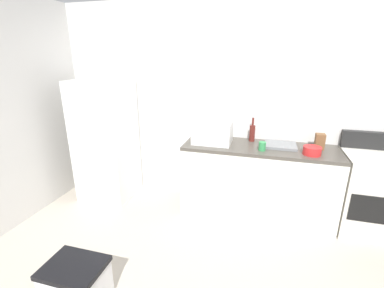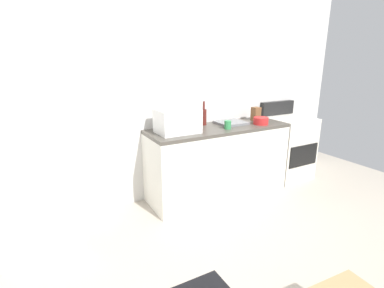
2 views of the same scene
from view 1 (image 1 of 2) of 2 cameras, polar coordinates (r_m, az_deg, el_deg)
name	(u,v)px [view 1 (image 1 of 2)]	position (r m, az deg, el deg)	size (l,w,h in m)	color
ground_plane	(213,278)	(2.72, 4.59, -26.70)	(6.00, 6.00, 0.00)	#B2A899
wall_back	(239,107)	(3.51, 10.10, 7.91)	(5.00, 0.10, 2.60)	silver
kitchen_counter	(257,181)	(3.42, 13.73, -7.63)	(1.80, 0.60, 0.90)	silver
refrigerator	(106,140)	(3.85, -17.91, 0.76)	(0.68, 0.66, 1.63)	white
stove_oven	(368,192)	(3.62, 33.57, -8.59)	(0.60, 0.61, 1.10)	silver
microwave	(213,132)	(3.26, 4.44, 2.56)	(0.46, 0.34, 0.27)	white
sink_basin	(280,145)	(3.32, 18.42, -0.21)	(0.36, 0.32, 0.03)	slate
wine_bottle	(252,133)	(3.41, 12.78, 2.39)	(0.07, 0.07, 0.30)	#591E19
coffee_mug	(262,146)	(3.11, 14.82, -0.48)	(0.08, 0.08, 0.10)	#338C4C
knife_block	(320,142)	(3.37, 25.70, 0.48)	(0.10, 0.10, 0.18)	brown
mixing_bowl	(312,151)	(3.16, 24.35, -1.31)	(0.19, 0.19, 0.09)	red
storage_bin	(77,284)	(2.56, -23.51, -25.88)	(0.46, 0.36, 0.38)	silver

